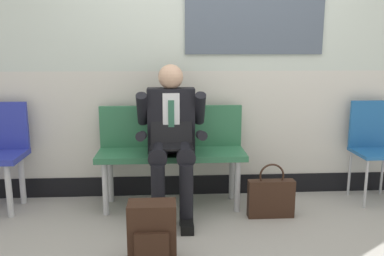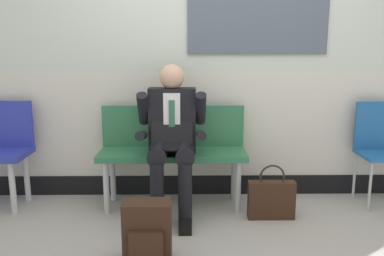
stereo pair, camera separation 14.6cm
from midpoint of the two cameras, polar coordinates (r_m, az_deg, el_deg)
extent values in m
plane|color=#9E9991|center=(3.39, 1.70, -12.77)|extent=(18.00, 18.00, 0.00)
cube|color=beige|center=(3.78, 0.92, 0.67)|extent=(5.44, 0.12, 0.99)
cube|color=black|center=(3.93, 0.89, -7.81)|extent=(5.44, 0.14, 0.19)
cube|color=#2D6B47|center=(3.47, -4.16, -3.76)|extent=(1.28, 0.42, 0.05)
cube|color=#2D6B47|center=(3.60, -4.17, 0.25)|extent=(1.28, 0.04, 0.38)
cylinder|color=#B7B7BC|center=(3.46, -13.51, -8.50)|extent=(0.05, 0.05, 0.45)
cylinder|color=#B7B7BC|center=(3.74, -12.72, -6.95)|extent=(0.05, 0.05, 0.45)
cylinder|color=#B7B7BC|center=(3.44, 5.30, -8.32)|extent=(0.05, 0.05, 0.45)
cylinder|color=#B7B7BC|center=(3.72, 4.61, -6.78)|extent=(0.05, 0.05, 0.45)
cylinder|color=#B7B7BC|center=(3.68, -25.81, -8.13)|extent=(0.05, 0.05, 0.45)
cylinder|color=#B7B7BC|center=(3.95, -24.17, -6.72)|extent=(0.05, 0.05, 0.45)
cylinder|color=black|center=(3.26, -6.16, -3.55)|extent=(0.15, 0.40, 0.15)
cylinder|color=black|center=(3.17, -6.20, -9.64)|extent=(0.11, 0.11, 0.50)
cube|color=black|center=(3.20, -6.17, -13.67)|extent=(0.10, 0.26, 0.07)
cylinder|color=black|center=(3.25, -2.28, -3.51)|extent=(0.15, 0.40, 0.15)
cylinder|color=black|center=(3.16, -2.16, -9.61)|extent=(0.11, 0.11, 0.50)
cube|color=black|center=(3.19, -2.11, -13.64)|extent=(0.10, 0.26, 0.07)
cube|color=black|center=(3.41, -4.23, 1.12)|extent=(0.40, 0.18, 0.55)
cube|color=silver|center=(3.31, -4.26, 1.68)|extent=(0.14, 0.01, 0.39)
cube|color=#2D664C|center=(3.30, -4.26, 1.14)|extent=(0.05, 0.01, 0.33)
sphere|color=tan|center=(3.36, -4.32, 7.32)|extent=(0.21, 0.21, 0.21)
cylinder|color=black|center=(3.33, -8.40, 2.71)|extent=(0.09, 0.25, 0.30)
cylinder|color=black|center=(3.20, -8.56, -1.15)|extent=(0.08, 0.27, 0.12)
cylinder|color=black|center=(3.33, -0.13, 2.81)|extent=(0.09, 0.25, 0.30)
cylinder|color=black|center=(3.19, 0.05, -1.06)|extent=(0.08, 0.27, 0.12)
cube|color=black|center=(3.21, -4.24, -2.72)|extent=(0.35, 0.22, 0.02)
cube|color=black|center=(3.31, -4.24, -0.33)|extent=(0.35, 0.08, 0.21)
cube|color=#331E14|center=(2.72, -7.29, -14.50)|extent=(0.32, 0.17, 0.40)
cube|color=#331E14|center=(2.65, -7.42, -16.68)|extent=(0.22, 0.04, 0.20)
cube|color=#331E14|center=(3.40, 10.01, -9.94)|extent=(0.38, 0.09, 0.32)
torus|color=#331E14|center=(3.34, 10.13, -6.76)|extent=(0.21, 0.02, 0.21)
cube|color=#1E5999|center=(3.94, 24.00, -3.30)|extent=(0.38, 0.38, 0.03)
cube|color=#1E5999|center=(4.04, 23.17, 0.53)|extent=(0.38, 0.03, 0.44)
cylinder|color=#A5A5AA|center=(3.79, 22.65, -7.43)|extent=(0.02, 0.02, 0.44)
cylinder|color=#A5A5AA|center=(4.07, 20.69, -6.04)|extent=(0.02, 0.02, 0.44)
cylinder|color=#A5A5AA|center=(4.21, 24.69, -5.78)|extent=(0.02, 0.02, 0.44)
camera|label=1|loc=(0.07, -91.30, -0.26)|focal=37.21mm
camera|label=2|loc=(0.07, 88.70, 0.26)|focal=37.21mm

